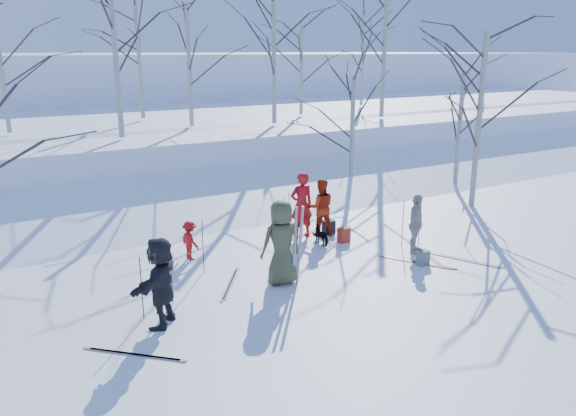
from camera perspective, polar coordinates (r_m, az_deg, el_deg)
ground at (r=13.87m, az=3.15°, el=-6.64°), size 120.00×120.00×0.00m
snow_ramp at (r=19.73m, az=-8.09°, el=0.53°), size 70.00×9.49×4.12m
snow_plateau at (r=28.89m, az=-15.82°, el=6.65°), size 70.00×18.00×2.20m
far_hill at (r=49.30m, az=-22.36°, el=10.79°), size 90.00×30.00×6.00m
skier_olive_center at (r=12.95m, az=-0.66°, el=-3.54°), size 1.03×0.73×2.00m
skier_red_north at (r=16.19m, az=1.39°, el=0.30°), size 0.74×0.52×1.93m
skier_redor_behind at (r=16.44m, az=3.34°, el=0.07°), size 1.00×0.91×1.68m
skier_red_seated at (r=14.81m, az=-9.93°, el=-3.25°), size 0.53×0.74×1.03m
skier_cream_east at (r=15.33m, az=12.86°, el=-1.60°), size 1.01×0.85×1.61m
skier_grey_west at (r=11.33m, az=-12.81°, el=-7.32°), size 1.51×1.63×1.83m
dog at (r=15.79m, az=3.48°, el=-2.79°), size 0.37×0.66×0.53m
upright_ski_left at (r=12.88m, az=0.68°, el=-3.88°), size 0.09×0.16×1.90m
upright_ski_right at (r=12.95m, az=1.21°, el=-3.76°), size 0.11×0.23×1.89m
ski_pair_a at (r=14.87m, az=13.05°, el=-5.42°), size 1.87×2.08×0.02m
ski_pair_b at (r=13.31m, az=-5.87°, el=-7.65°), size 1.98×2.09×0.02m
ski_pair_c at (r=16.42m, az=0.92°, el=-2.96°), size 1.40×2.03×0.02m
ski_pair_d at (r=15.37m, az=17.56°, el=-5.06°), size 1.61×2.05×0.02m
ski_pair_e at (r=10.77m, az=-15.35°, el=-14.16°), size 2.10×2.10×0.02m
ski_pole_a at (r=11.83m, az=-12.40°, el=-7.56°), size 0.02×0.02×1.34m
ski_pole_b at (r=15.77m, az=13.22°, el=-1.66°), size 0.02×0.02×1.34m
ski_pole_c at (r=15.65m, az=-0.49°, el=-1.36°), size 0.02×0.02×1.34m
ski_pole_d at (r=16.22m, az=0.10°, el=-0.75°), size 0.02×0.02×1.34m
ski_pole_e at (r=15.89m, az=11.59°, el=-1.43°), size 0.02×0.02×1.34m
ski_pole_f at (r=11.75m, az=-14.65°, el=-7.87°), size 0.02×0.02×1.34m
ski_pole_g at (r=12.24m, az=-11.77°, el=-6.71°), size 0.02×0.02×1.34m
ski_pole_h at (r=13.84m, az=-8.63°, el=-3.88°), size 0.02×0.02×1.34m
backpack_red at (r=16.03m, az=5.70°, el=-2.75°), size 0.32×0.22×0.42m
backpack_grey at (r=14.70m, az=13.56°, el=-4.95°), size 0.30×0.20×0.38m
backpack_dark at (r=16.73m, az=4.16°, el=-1.95°), size 0.34×0.24×0.40m
birch_plateau_a at (r=23.95m, az=-10.00°, el=13.91°), size 3.96×3.96×4.80m
birch_plateau_b at (r=24.23m, az=-27.15°, el=12.65°), size 4.06×4.06×4.94m
birch_plateau_c at (r=24.60m, az=-1.45°, el=15.33°), size 4.65×4.65×5.79m
birch_plateau_d at (r=28.17m, az=1.36°, el=13.81°), size 3.57×3.57×4.25m
birch_plateau_e at (r=27.46m, az=9.79°, el=16.27°), size 5.40×5.40×6.86m
birch_plateau_f at (r=21.37m, az=-17.18°, el=15.28°), size 5.01×5.01×6.30m
birch_plateau_g at (r=27.31m, az=-14.87°, el=14.23°), size 4.23×4.23×5.18m
birch_plateau_i at (r=33.18m, az=7.59°, el=14.77°), size 4.22×4.22×5.17m
birch_edge_b at (r=20.22m, az=18.82°, el=8.32°), size 4.73×4.73×5.90m
birch_edge_c at (r=22.95m, az=17.00°, el=7.50°), size 3.76×3.76×4.51m
birch_edge_e at (r=21.35m, az=6.52°, el=7.35°), size 3.67×3.67×4.39m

